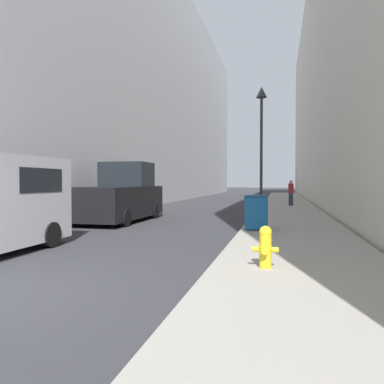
{
  "coord_description": "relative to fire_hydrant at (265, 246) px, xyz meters",
  "views": [
    {
      "loc": [
        4.5,
        -4.3,
        1.65
      ],
      "look_at": [
        -0.58,
        17.1,
        1.03
      ],
      "focal_mm": 35.0,
      "sensor_mm": 36.0,
      "label": 1
    }
  ],
  "objects": [
    {
      "name": "sidewalk_right",
      "position": [
        0.69,
        15.71,
        -0.46
      ],
      "size": [
        3.32,
        60.0,
        0.14
      ],
      "color": "#9E998E",
      "rests_on": "ground"
    },
    {
      "name": "building_left_glass",
      "position": [
        -14.23,
        23.71,
        9.13
      ],
      "size": [
        12.0,
        60.0,
        19.31
      ],
      "color": "#BCBCC1",
      "rests_on": "ground"
    },
    {
      "name": "fire_hydrant",
      "position": [
        0.0,
        0.0,
        0.0
      ],
      "size": [
        0.45,
        0.34,
        0.74
      ],
      "color": "yellow",
      "rests_on": "sidewalk_right"
    },
    {
      "name": "trash_bin",
      "position": [
        -0.48,
        5.21,
        0.17
      ],
      "size": [
        0.71,
        0.61,
        1.08
      ],
      "color": "#19609E",
      "rests_on": "sidewalk_right"
    },
    {
      "name": "lamppost",
      "position": [
        -0.59,
        10.12,
        3.55
      ],
      "size": [
        0.47,
        0.47,
        5.65
      ],
      "color": "#2D332D",
      "rests_on": "sidewalk_right"
    },
    {
      "name": "pickup_truck",
      "position": [
        -6.26,
        7.85,
        0.49
      ],
      "size": [
        2.23,
        5.21,
        2.48
      ],
      "color": "black",
      "rests_on": "ground"
    },
    {
      "name": "pedestrian_on_sidewalk",
      "position": [
        0.88,
        17.62,
        0.42
      ],
      "size": [
        0.32,
        0.21,
        1.6
      ],
      "color": "#2D3347",
      "rests_on": "sidewalk_right"
    }
  ]
}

